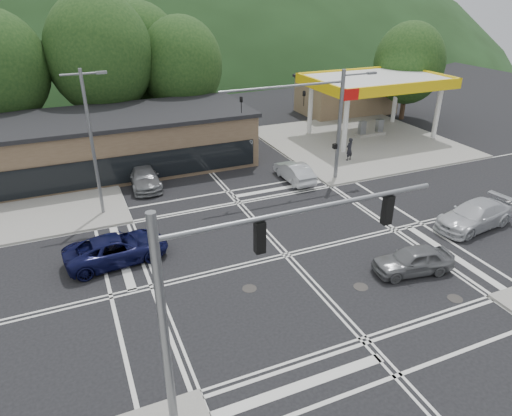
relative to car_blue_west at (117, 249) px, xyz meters
name	(u,v)px	position (x,y,z in m)	size (l,w,h in m)	color
ground	(287,255)	(8.42, -3.03, -0.74)	(120.00, 120.00, 0.00)	black
sidewalk_ne	(358,141)	(23.42, 11.97, -0.66)	(16.00, 16.00, 0.15)	gray
gas_station_canopy	(376,83)	(25.41, 12.96, 4.31)	(12.32, 8.34, 5.75)	silver
convenience_store	(346,95)	(28.42, 21.97, 1.16)	(10.00, 6.00, 3.80)	#846B4F
commercial_row	(94,146)	(0.42, 13.97, 1.26)	(24.00, 8.00, 4.00)	brown
hill_north	(100,52)	(8.42, 86.97, -0.74)	(252.00, 126.00, 140.00)	#1C3518
tree_n_b	(100,54)	(2.42, 20.97, 7.06)	(9.00, 9.00, 12.98)	#382619
tree_n_c	(181,65)	(9.42, 20.97, 5.76)	(7.60, 7.60, 10.87)	#382619
tree_n_e	(139,54)	(6.42, 24.97, 6.41)	(8.40, 8.40, 11.98)	#382619
tree_ne	(409,63)	(32.42, 16.97, 5.11)	(7.20, 7.20, 9.99)	#382619
streetlight_nw	(92,137)	(-0.02, 5.97, 4.31)	(2.50, 0.25, 9.00)	slate
signal_mast_ne	(325,114)	(15.37, 5.17, 4.34)	(11.65, 0.30, 8.00)	slate
signal_mast_sw	(222,289)	(2.03, -11.23, 4.38)	(9.14, 0.28, 8.00)	slate
car_blue_west	(117,249)	(0.00, 0.00, 0.00)	(2.44, 5.29, 1.47)	#0C0E35
car_grey_center	(413,260)	(13.53, -6.95, -0.04)	(1.63, 4.06, 1.38)	slate
car_silver_east	(475,215)	(20.17, -4.56, 0.04)	(2.17, 5.33, 1.55)	silver
car_queue_a	(294,172)	(13.64, 6.10, -0.04)	(1.48, 4.24, 1.40)	silver
car_queue_b	(233,147)	(11.43, 13.25, -0.02)	(1.69, 4.20, 1.43)	#B4B4B0
car_northbound	(144,176)	(3.22, 9.51, -0.01)	(2.02, 4.97, 1.44)	slate
pedestrian	(349,149)	(19.61, 7.92, 0.35)	(0.68, 0.45, 1.87)	black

